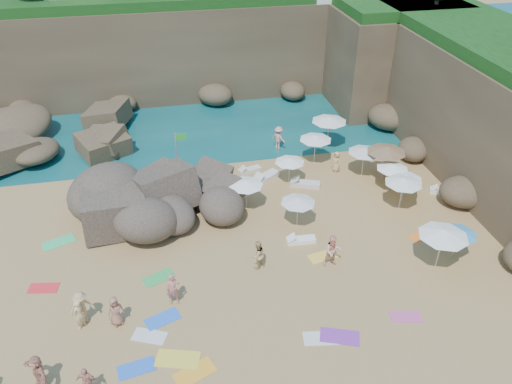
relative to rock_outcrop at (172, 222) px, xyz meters
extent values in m
plane|color=tan|center=(2.95, -3.81, 0.00)|extent=(120.00, 120.00, 0.00)
plane|color=#0C4751|center=(2.95, 26.19, 0.00)|extent=(120.00, 120.00, 0.00)
cube|color=brown|center=(4.95, 21.19, 4.00)|extent=(44.00, 8.00, 8.00)
cube|color=brown|center=(21.95, 4.19, 4.00)|extent=(8.00, 30.00, 8.00)
cube|color=brown|center=(19.95, 16.19, 4.00)|extent=(10.00, 12.00, 8.00)
cylinder|color=white|center=(-13.55, 26.19, 3.00)|extent=(0.10, 0.10, 6.00)
cylinder|color=white|center=(-12.05, 26.19, 3.00)|extent=(0.10, 0.10, 6.00)
cylinder|color=silver|center=(0.77, 4.02, 1.93)|extent=(0.08, 0.08, 3.85)
cube|color=green|center=(1.14, 4.02, 3.54)|extent=(0.67, 0.05, 0.43)
cylinder|color=silver|center=(7.97, 2.87, 0.88)|extent=(0.05, 0.05, 1.76)
cone|color=white|center=(7.97, 2.87, 1.72)|extent=(1.98, 1.98, 0.30)
cylinder|color=silver|center=(12.11, 7.24, 1.16)|extent=(0.07, 0.07, 2.33)
cone|color=silver|center=(12.11, 7.24, 2.27)|extent=(2.61, 2.61, 0.40)
cylinder|color=silver|center=(14.13, 0.62, 0.91)|extent=(0.05, 0.05, 1.83)
cone|color=white|center=(14.13, 0.62, 1.78)|extent=(2.05, 2.05, 0.31)
cylinder|color=silver|center=(10.43, 5.15, 1.01)|extent=(0.06, 0.06, 2.03)
cone|color=white|center=(10.43, 5.15, 1.98)|extent=(2.27, 2.27, 0.35)
cylinder|color=silver|center=(14.44, -0.68, 0.90)|extent=(0.05, 0.05, 1.80)
cone|color=white|center=(14.44, -0.68, 1.76)|extent=(2.02, 2.02, 0.31)
cylinder|color=silver|center=(7.21, -1.80, 0.91)|extent=(0.05, 0.05, 1.81)
cone|color=silver|center=(7.21, -1.80, 1.77)|extent=(2.03, 2.03, 0.31)
cylinder|color=silver|center=(14.28, 2.04, 1.16)|extent=(0.07, 0.07, 2.32)
cone|color=red|center=(14.28, 2.04, 2.26)|extent=(2.60, 2.60, 0.40)
cylinder|color=silver|center=(13.90, -1.40, 1.02)|extent=(0.06, 0.06, 2.04)
cone|color=white|center=(13.90, -1.40, 1.99)|extent=(2.29, 2.29, 0.35)
cylinder|color=silver|center=(13.10, 2.77, 1.00)|extent=(0.06, 0.06, 2.00)
cone|color=silver|center=(13.10, 2.77, 1.95)|extent=(2.24, 2.24, 0.34)
cylinder|color=silver|center=(4.60, 0.52, 0.95)|extent=(0.06, 0.06, 1.90)
cone|color=white|center=(4.60, 0.52, 1.85)|extent=(2.13, 2.13, 0.32)
cylinder|color=silver|center=(14.66, -6.30, 0.90)|extent=(0.05, 0.05, 1.79)
cone|color=#3C91CC|center=(14.66, -6.30, 1.75)|extent=(2.01, 2.01, 0.31)
cylinder|color=silver|center=(13.45, -6.80, 1.15)|extent=(0.07, 0.07, 2.29)
cone|color=white|center=(13.45, -6.80, 2.24)|extent=(2.57, 2.57, 0.39)
cube|color=silver|center=(5.67, 4.79, 0.12)|extent=(1.67, 0.92, 0.25)
cube|color=silver|center=(8.91, 2.23, 0.15)|extent=(2.06, 1.30, 0.30)
cube|color=silver|center=(6.54, 3.58, 0.16)|extent=(2.10, 1.73, 0.32)
cube|color=white|center=(3.85, 1.85, 0.16)|extent=(2.14, 1.06, 0.32)
cube|color=white|center=(17.39, -0.46, 0.13)|extent=(1.68, 1.22, 0.25)
cube|color=white|center=(7.02, -3.37, 0.13)|extent=(1.66, 0.63, 0.25)
cube|color=blue|center=(-2.17, -10.12, 0.01)|extent=(1.69, 1.05, 0.03)
cube|color=#FFA628|center=(0.23, -10.85, 0.02)|extent=(1.94, 1.47, 0.03)
cube|color=green|center=(-1.00, -4.71, 0.01)|extent=(1.80, 1.39, 0.03)
cube|color=yellow|center=(-0.42, -10.01, 0.02)|extent=(2.07, 1.44, 0.03)
cube|color=silver|center=(-1.58, -8.49, 0.01)|extent=(1.71, 1.32, 0.03)
cube|color=purple|center=(6.85, -10.27, 0.02)|extent=(1.97, 1.45, 0.03)
cube|color=red|center=(-6.72, -4.29, 0.01)|extent=(1.59, 0.98, 0.03)
cube|color=blue|center=(-0.94, -7.58, 0.01)|extent=(1.81, 1.33, 0.03)
cube|color=#CB4F8F|center=(10.32, -9.77, 0.01)|extent=(1.58, 1.03, 0.03)
cube|color=orange|center=(13.91, -4.23, 0.01)|extent=(1.60, 1.15, 0.03)
cube|color=#39C775|center=(-6.40, -0.62, 0.02)|extent=(1.98, 1.50, 0.03)
cube|color=yellow|center=(7.84, -4.83, 0.01)|extent=(1.70, 1.08, 0.03)
cube|color=silver|center=(5.99, -10.19, 0.01)|extent=(1.70, 1.03, 0.03)
imported|color=tan|center=(4.18, -4.93, 0.84)|extent=(1.03, 0.96, 1.69)
imported|color=#E29380|center=(8.42, 7.67, 0.89)|extent=(1.10, 1.18, 1.78)
imported|color=#955C4A|center=(4.13, 1.69, 0.88)|extent=(0.94, 1.10, 1.77)
imported|color=tan|center=(11.52, 3.67, 0.75)|extent=(0.68, 0.83, 1.49)
imported|color=#AB7C55|center=(-5.31, 3.00, 0.73)|extent=(1.40, 0.84, 1.45)
imported|color=#E9C584|center=(-4.61, -7.28, 0.81)|extent=(0.67, 0.70, 1.62)
imported|color=tan|center=(-4.49, -6.98, 0.23)|extent=(1.53, 1.98, 0.47)
imported|color=#A26951|center=(-2.98, -7.44, 0.21)|extent=(1.39, 1.78, 0.43)
imported|color=tan|center=(-5.91, -10.20, 0.23)|extent=(2.30, 2.27, 0.45)
imported|color=#BD6F5E|center=(-0.31, -6.63, 0.21)|extent=(0.72, 1.78, 0.42)
imported|color=#F6A48C|center=(8.06, -5.57, 0.35)|extent=(0.97, 1.88, 0.70)
camera|label=1|loc=(0.04, -24.39, 17.88)|focal=35.00mm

